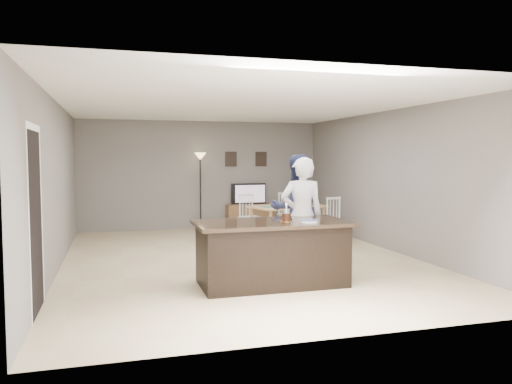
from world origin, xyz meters
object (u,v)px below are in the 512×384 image
object	(u,v)px
plate_stack	(309,221)
birthday_cake	(286,217)
kitchen_island	(272,253)
dining_table	(288,211)
man	(296,209)
woman	(302,215)
floor_lamp	(200,170)
television	(249,194)
tv_console	(250,216)

from	to	relation	value
plate_stack	birthday_cake	bearing A→B (deg)	142.47
kitchen_island	birthday_cake	size ratio (longest dim) A/B	8.48
dining_table	birthday_cake	bearing A→B (deg)	-126.83
man	woman	bearing A→B (deg)	75.08
plate_stack	floor_lamp	distance (m)	5.91
television	plate_stack	world-z (taller)	television
television	man	xyz separation A→B (m)	(-0.35, -4.35, 0.06)
birthday_cake	plate_stack	bearing A→B (deg)	-37.53
woman	plate_stack	xyz separation A→B (m)	(-0.22, -0.82, 0.02)
birthday_cake	dining_table	xyz separation A→B (m)	(1.34, 3.70, -0.35)
plate_stack	dining_table	distance (m)	4.06
birthday_cake	dining_table	world-z (taller)	birthday_cake
tv_console	man	xyz separation A→B (m)	(-0.35, -4.28, 0.62)
tv_console	television	bearing A→B (deg)	90.00
birthday_cake	plate_stack	xyz separation A→B (m)	(0.26, -0.20, -0.04)
tv_console	plate_stack	world-z (taller)	plate_stack
floor_lamp	dining_table	bearing A→B (deg)	-50.74
plate_stack	dining_table	world-z (taller)	dining_table
man	floor_lamp	world-z (taller)	floor_lamp
kitchen_island	tv_console	world-z (taller)	kitchen_island
tv_console	dining_table	bearing A→B (deg)	-80.26
kitchen_island	plate_stack	size ratio (longest dim) A/B	8.52
tv_console	floor_lamp	xyz separation A→B (m)	(-1.27, 0.02, 1.18)
television	man	size ratio (longest dim) A/B	0.50
kitchen_island	birthday_cake	bearing A→B (deg)	-21.43
kitchen_island	dining_table	bearing A→B (deg)	67.09
woman	dining_table	xyz separation A→B (m)	(0.87, 3.08, -0.29)
birthday_cake	woman	bearing A→B (deg)	52.73
birthday_cake	dining_table	bearing A→B (deg)	70.09
kitchen_island	plate_stack	world-z (taller)	plate_stack
kitchen_island	plate_stack	bearing A→B (deg)	-31.31
tv_console	dining_table	xyz separation A→B (m)	(0.33, -1.94, 0.31)
tv_console	man	world-z (taller)	man
television	plate_stack	xyz separation A→B (m)	(-0.75, -5.91, 0.06)
man	dining_table	bearing A→B (deg)	-107.56
kitchen_island	plate_stack	distance (m)	0.70
woman	birthday_cake	bearing A→B (deg)	63.26
tv_console	birthday_cake	distance (m)	5.77
kitchen_island	television	xyz separation A→B (m)	(1.20, 5.64, 0.41)
kitchen_island	television	bearing A→B (deg)	77.99
tv_console	television	size ratio (longest dim) A/B	1.31
woman	floor_lamp	world-z (taller)	floor_lamp
dining_table	floor_lamp	size ratio (longest dim) A/B	1.12
kitchen_island	television	distance (m)	5.78
television	birthday_cake	world-z (taller)	birthday_cake
man	birthday_cake	xyz separation A→B (m)	(-0.66, -1.37, 0.04)
plate_stack	floor_lamp	world-z (taller)	floor_lamp
man	floor_lamp	size ratio (longest dim) A/B	0.97
man	plate_stack	bearing A→B (deg)	74.51
kitchen_island	dining_table	size ratio (longest dim) A/B	1.01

